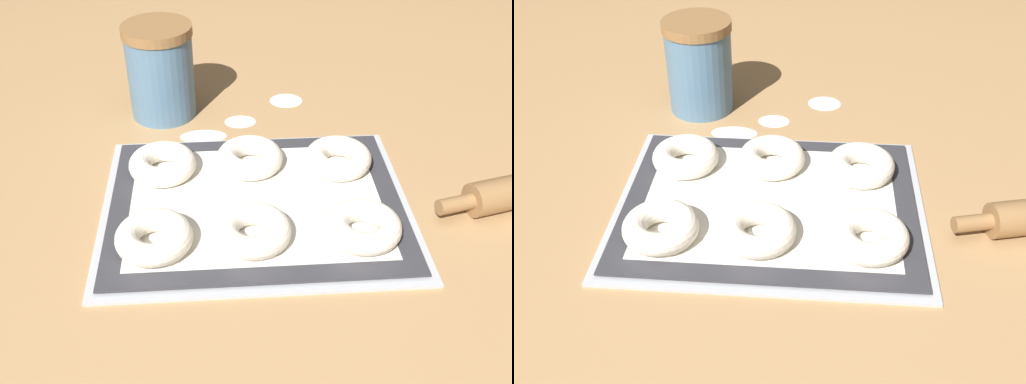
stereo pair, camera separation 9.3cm
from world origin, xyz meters
The scene contains 13 objects.
ground_plane centered at (0.00, 0.00, 0.00)m, with size 2.80×2.80×0.00m, color #A87F51.
baking_tray centered at (-0.01, 0.02, 0.00)m, with size 0.42×0.33×0.01m.
baking_mat centered at (-0.01, 0.02, 0.01)m, with size 0.40×0.31×0.00m.
bagel_front_left centered at (-0.14, -0.07, 0.03)m, with size 0.10×0.10×0.03m.
bagel_front_center centered at (-0.02, -0.06, 0.03)m, with size 0.10×0.10×0.03m.
bagel_front_right centered at (0.12, -0.06, 0.03)m, with size 0.10×0.10×0.03m.
bagel_back_left centered at (-0.14, 0.09, 0.03)m, with size 0.10×0.10×0.03m.
bagel_back_center centered at (-0.01, 0.10, 0.03)m, with size 0.10×0.10×0.03m.
bagel_back_right centered at (0.12, 0.09, 0.03)m, with size 0.10×0.10×0.03m.
flour_canister centered at (-0.15, 0.29, 0.08)m, with size 0.11×0.11×0.16m.
flour_patch_near centered at (-0.02, 0.25, 0.00)m, with size 0.05×0.04×0.00m.
flour_patch_far centered at (0.07, 0.31, 0.00)m, with size 0.06×0.05×0.00m.
flour_patch_side centered at (-0.08, 0.21, 0.00)m, with size 0.08×0.04×0.00m.
Camera 2 is at (0.04, -0.62, 0.52)m, focal length 42.00 mm.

